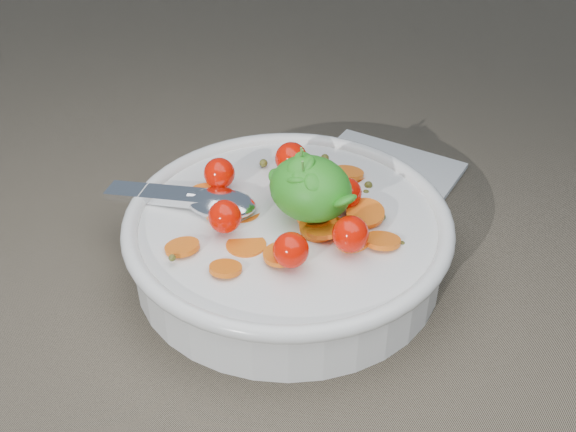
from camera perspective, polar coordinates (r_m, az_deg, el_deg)
The scene contains 3 objects.
ground at distance 0.66m, azimuth 2.83°, elevation -3.91°, with size 6.00×6.00×0.00m, color #756853.
bowl at distance 0.64m, azimuth 0.03°, elevation -1.66°, with size 0.31×0.29×0.12m.
napkin at distance 0.78m, azimuth 7.38°, elevation 3.24°, with size 0.15×0.13×0.01m, color white.
Camera 1 is at (0.25, -0.43, 0.43)m, focal length 45.00 mm.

